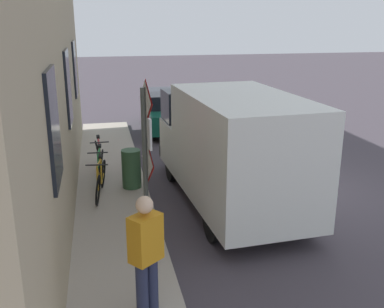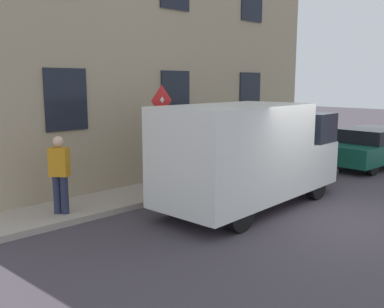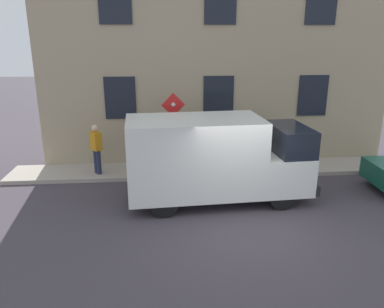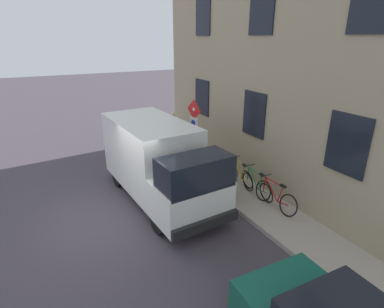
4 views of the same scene
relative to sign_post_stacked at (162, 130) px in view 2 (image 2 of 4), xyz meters
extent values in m
plane|color=#413A41|center=(-3.64, -1.70, -1.82)|extent=(80.00, 80.00, 0.00)
cube|color=#A99D8F|center=(0.60, -1.70, -1.75)|extent=(1.61, 14.86, 0.14)
cube|color=tan|center=(1.76, -1.70, 2.23)|extent=(0.70, 12.86, 8.09)
cube|color=black|center=(1.39, -5.23, 0.77)|extent=(0.06, 1.10, 1.50)
cube|color=black|center=(1.39, -1.70, 0.77)|extent=(0.06, 1.10, 1.50)
cube|color=black|center=(1.39, 1.84, 0.77)|extent=(0.06, 1.10, 1.50)
cylinder|color=#474C47|center=(0.05, 0.01, -0.35)|extent=(0.09, 0.09, 2.65)
pyramid|color=silver|center=(-0.03, -0.01, 0.72)|extent=(0.12, 0.50, 0.50)
pyramid|color=red|center=(-0.03, 0.00, 0.72)|extent=(0.11, 0.56, 0.56)
cube|color=white|center=(-0.01, 0.00, 0.17)|extent=(0.11, 0.44, 0.56)
cylinder|color=#1933B2|center=(-0.04, 0.00, 0.23)|extent=(0.05, 0.24, 0.24)
pyramid|color=silver|center=(-0.03, -0.01, -0.38)|extent=(0.12, 0.50, 0.50)
pyramid|color=red|center=(-0.03, 0.00, -0.38)|extent=(0.11, 0.56, 0.56)
cube|color=white|center=(-1.94, -0.53, -0.41)|extent=(2.23, 3.92, 2.18)
cube|color=white|center=(-1.78, -3.13, -0.94)|extent=(2.08, 1.52, 1.10)
cube|color=black|center=(-1.77, -3.34, -0.04)|extent=(1.98, 1.10, 0.84)
cube|color=black|center=(-1.74, -3.87, -1.31)|extent=(2.01, 0.28, 0.28)
cylinder|color=black|center=(-0.92, -2.84, -1.44)|extent=(0.27, 0.77, 0.76)
cylinder|color=black|center=(-2.68, -2.94, -1.44)|extent=(0.27, 0.77, 0.76)
cylinder|color=black|center=(-1.13, 0.49, -1.44)|extent=(0.27, 0.77, 0.76)
cylinder|color=black|center=(-2.88, 0.38, -1.44)|extent=(0.27, 0.77, 0.76)
cube|color=#12523F|center=(-1.75, -8.14, -1.24)|extent=(1.87, 4.05, 0.64)
cube|color=black|center=(-1.76, -8.34, -0.74)|extent=(1.68, 2.45, 0.60)
cylinder|color=black|center=(-2.49, -6.80, -1.52)|extent=(0.20, 0.61, 0.60)
cylinder|color=black|center=(-0.94, -6.84, -1.52)|extent=(0.20, 0.61, 0.60)
cylinder|color=black|center=(-1.02, -9.48, -1.52)|extent=(0.20, 0.61, 0.60)
torus|color=black|center=(0.84, -3.07, -1.35)|extent=(0.21, 0.67, 0.65)
torus|color=black|center=(0.88, -4.12, -1.35)|extent=(0.21, 0.67, 0.65)
cylinder|color=red|center=(0.85, -3.41, -1.14)|extent=(0.06, 0.60, 0.60)
cylinder|color=red|center=(0.85, -3.49, -0.87)|extent=(0.06, 0.73, 0.07)
cylinder|color=red|center=(0.87, -3.77, -1.16)|extent=(0.04, 0.19, 0.55)
cylinder|color=red|center=(0.87, -3.91, -1.39)|extent=(0.05, 0.43, 0.12)
cylinder|color=red|center=(0.84, -3.10, -1.10)|extent=(0.04, 0.09, 0.50)
cube|color=black|center=(0.87, -3.85, -0.85)|extent=(0.09, 0.20, 0.06)
cylinder|color=#262626|center=(0.84, -3.12, -0.80)|extent=(0.46, 0.05, 0.03)
torus|color=black|center=(0.89, -2.19, -1.35)|extent=(0.19, 0.67, 0.66)
torus|color=black|center=(0.82, -3.23, -1.35)|extent=(0.19, 0.67, 0.66)
cylinder|color=#1C843A|center=(0.87, -2.52, -1.14)|extent=(0.08, 0.60, 0.60)
cylinder|color=#1C843A|center=(0.87, -2.60, -0.87)|extent=(0.08, 0.73, 0.07)
cylinder|color=#1C843A|center=(0.85, -2.88, -1.16)|extent=(0.05, 0.19, 0.55)
cylinder|color=#1C843A|center=(0.84, -3.02, -1.39)|extent=(0.06, 0.43, 0.12)
cylinder|color=#1C843A|center=(0.89, -2.21, -1.10)|extent=(0.04, 0.09, 0.50)
cube|color=black|center=(0.84, -2.96, -0.85)|extent=(0.09, 0.20, 0.06)
cylinder|color=#262626|center=(0.89, -2.24, -0.80)|extent=(0.46, 0.06, 0.03)
torus|color=black|center=(0.92, -1.30, -1.35)|extent=(0.20, 0.67, 0.66)
torus|color=black|center=(0.79, -2.34, -1.35)|extent=(0.20, 0.67, 0.66)
cylinder|color=gold|center=(0.88, -1.63, -1.14)|extent=(0.11, 0.60, 0.60)
cylinder|color=gold|center=(0.87, -1.71, -0.87)|extent=(0.13, 0.73, 0.07)
cylinder|color=gold|center=(0.84, -1.99, -1.16)|extent=(0.06, 0.19, 0.55)
cylinder|color=gold|center=(0.82, -2.13, -1.39)|extent=(0.09, 0.43, 0.12)
cylinder|color=gold|center=(0.92, -1.32, -1.10)|extent=(0.05, 0.09, 0.50)
cube|color=black|center=(0.83, -2.07, -0.85)|extent=(0.10, 0.21, 0.06)
cylinder|color=#262626|center=(0.92, -1.35, -0.80)|extent=(0.46, 0.09, 0.03)
cylinder|color=#262B47|center=(0.26, 2.57, -1.25)|extent=(0.16, 0.16, 0.85)
cylinder|color=#262B47|center=(0.40, 2.68, -1.25)|extent=(0.16, 0.16, 0.85)
cube|color=orange|center=(0.33, 2.63, -0.52)|extent=(0.48, 0.45, 0.62)
sphere|color=beige|center=(0.33, 2.63, -0.07)|extent=(0.22, 0.22, 0.22)
cylinder|color=#2D5133|center=(0.15, -2.21, -1.23)|extent=(0.44, 0.44, 0.90)
camera|label=1|loc=(0.81, 7.66, 2.11)|focal=41.83mm
camera|label=2|loc=(-8.20, 6.83, 1.19)|focal=39.89mm
camera|label=3|loc=(-12.12, 0.38, 2.84)|focal=35.07mm
camera|label=4|loc=(-5.21, -9.64, 3.20)|focal=28.66mm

